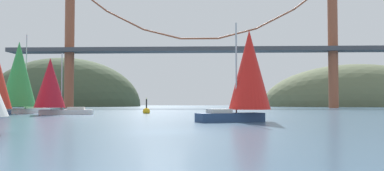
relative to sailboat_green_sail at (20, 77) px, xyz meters
name	(u,v)px	position (x,y,z in m)	size (l,w,h in m)	color
ground_plane	(165,132)	(25.53, -35.47, -5.53)	(360.00, 360.00, 0.00)	#385670
headland_left	(63,106)	(-29.47, 99.53, -5.53)	(61.48, 44.00, 38.47)	#425138
headland_right	(358,106)	(85.53, 99.53, -5.53)	(73.14, 44.00, 32.54)	#5B6647
suspension_bridge	(199,47)	(25.53, 59.53, 12.31)	(113.51, 6.00, 37.45)	brown
sailboat_green_sail	(20,77)	(0.00, 0.00, 0.00)	(5.61, 9.87, 12.09)	white
sailboat_crimson_sail	(51,85)	(6.71, -4.83, -1.45)	(8.18, 4.74, 8.45)	white
sailboat_red_spinnaker	(248,73)	(31.63, -22.85, -1.22)	(7.38, 5.40, 8.78)	navy
channel_buoy	(146,111)	(18.74, 1.87, -5.16)	(1.10, 1.10, 2.64)	gold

